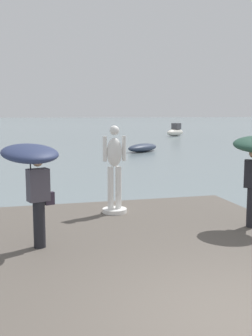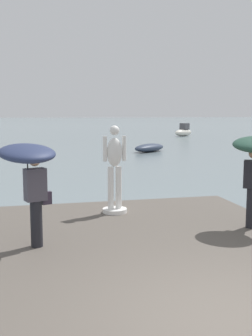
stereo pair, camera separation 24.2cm
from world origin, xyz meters
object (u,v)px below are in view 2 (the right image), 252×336
(onlooker_left, at_px, (30,166))
(boat_mid, at_px, (149,148))
(statue_white_figure, at_px, (115,172))
(boat_leftward, at_px, (184,132))

(onlooker_left, relative_size, boat_mid, 0.60)
(statue_white_figure, relative_size, boat_leftward, 0.65)
(statue_white_figure, bearing_deg, onlooker_left, -132.57)
(boat_mid, bearing_deg, boat_leftward, 61.84)
(onlooker_left, relative_size, boat_leftward, 0.60)
(onlooker_left, height_order, boat_leftward, onlooker_left)
(statue_white_figure, bearing_deg, boat_leftward, 66.32)
(onlooker_left, xyz_separation_m, boat_leftward, (18.59, 39.97, -1.37))
(boat_mid, xyz_separation_m, boat_leftward, (9.95, 18.60, 0.26))
(onlooker_left, height_order, boat_mid, onlooker_left)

